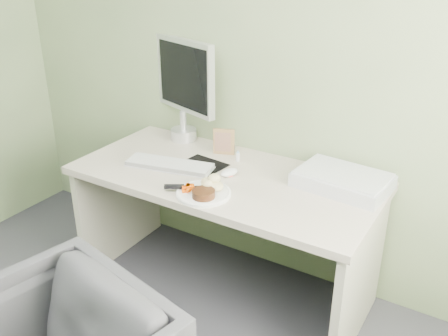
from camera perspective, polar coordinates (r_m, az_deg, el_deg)
The scene contains 14 objects.
wall_back at distance 2.71m, azimuth 4.31°, elevation 14.17°, with size 3.50×3.50×0.00m, color #8B9F70.
desk at distance 2.68m, azimuth 0.05°, elevation -4.29°, with size 1.60×0.75×0.73m.
plate at distance 2.39m, azimuth -2.34°, elevation -2.92°, with size 0.26×0.26×0.01m, color white.
steak at distance 2.34m, azimuth -2.35°, elevation -2.95°, with size 0.11×0.11×0.03m, color black.
potato_pile at distance 2.39m, azimuth -1.40°, elevation -1.83°, with size 0.12×0.09×0.06m, color tan.
carrot_heap at distance 2.39m, azimuth -3.91°, elevation -2.25°, with size 0.06×0.05×0.04m, color #E44E04.
steak_knife at distance 2.42m, azimuth -4.77°, elevation -2.16°, with size 0.23×0.15×0.02m.
mousepad at distance 2.69m, azimuth -2.60°, elevation 0.28°, with size 0.24×0.21×0.00m, color black.
keyboard at distance 2.68m, azimuth -6.25°, elevation 0.43°, with size 0.47×0.14×0.02m, color white.
computer_mouse at distance 2.57m, azimuth 0.60°, elevation -0.51°, with size 0.06×0.10×0.04m, color white.
photo_frame at distance 2.81m, azimuth -0.02°, elevation 3.03°, with size 0.12×0.01×0.15m, color olive.
eyedrop_bottle at distance 2.74m, azimuth 1.59°, elevation 1.38°, with size 0.02×0.02×0.07m.
scanner at distance 2.51m, azimuth 13.39°, elevation -1.45°, with size 0.44×0.30×0.07m, color silver.
monitor at distance 2.96m, azimuth -4.58°, elevation 9.52°, with size 0.49×0.20×0.60m.
Camera 1 is at (1.21, -0.37, 1.85)m, focal length 40.00 mm.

